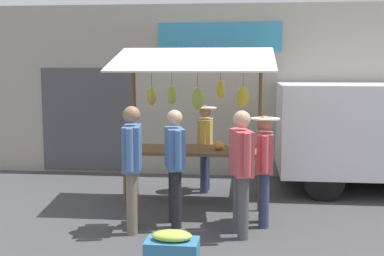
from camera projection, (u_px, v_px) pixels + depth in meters
name	position (u px, v px, depth m)	size (l,w,h in m)	color
ground_plane	(194.00, 202.00, 8.28)	(40.00, 40.00, 0.00)	#424244
street_backdrop	(203.00, 91.00, 10.25)	(9.00, 0.30, 3.40)	#9E998E
market_stall	(196.00, 106.00, 8.14)	(2.50, 1.46, 2.50)	brown
vendor_with_sunhat	(205.00, 142.00, 8.90)	(0.39, 0.66, 1.51)	navy
shopper_with_ponytail	(264.00, 162.00, 7.00)	(0.39, 0.67, 1.53)	navy
shopper_with_shopping_bag	(175.00, 159.00, 7.00)	(0.35, 0.67, 1.61)	#232328
shopper_in_grey_tee	(241.00, 164.00, 6.55)	(0.33, 0.68, 1.64)	#4C4C51
shopper_in_striped_shirt	(132.00, 159.00, 6.72)	(0.28, 0.71, 1.68)	#726656
produce_crate_near	(172.00, 249.00, 5.69)	(0.60, 0.38, 0.39)	teal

